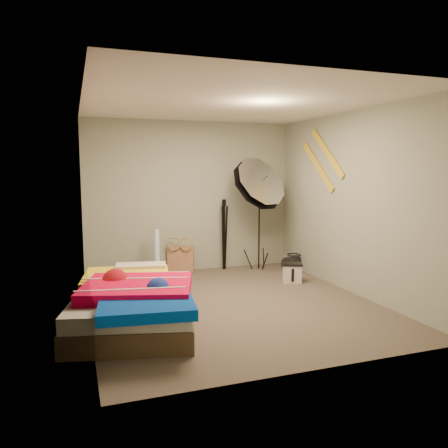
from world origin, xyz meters
name	(u,v)px	position (x,y,z in m)	size (l,w,h in m)	color
floor	(232,303)	(0.00, 0.00, 0.00)	(4.00, 4.00, 0.00)	brown
ceiling	(232,103)	(0.00, 0.00, 2.50)	(4.00, 4.00, 0.00)	silver
wall_back	(191,197)	(0.00, 2.00, 1.25)	(3.50, 3.50, 0.00)	gray
wall_front	(317,225)	(0.00, -2.00, 1.25)	(3.50, 3.50, 0.00)	gray
wall_left	(85,210)	(-1.75, 0.00, 1.25)	(4.00, 4.00, 0.00)	gray
wall_right	(351,203)	(1.75, 0.00, 1.25)	(4.00, 4.00, 0.00)	gray
tote_bag	(181,259)	(-0.21, 1.90, 0.22)	(0.43, 0.13, 0.43)	#B07B59
wrapping_roll	(157,254)	(-0.67, 1.60, 0.39)	(0.09, 0.09, 0.77)	#6BB7D8
camera_case	(292,274)	(1.22, 0.68, 0.14)	(0.27, 0.20, 0.27)	beige
duffel_bag	(294,263)	(1.65, 1.42, 0.12)	(0.24, 0.24, 0.40)	black
wall_stripe_upper	(327,153)	(1.73, 0.60, 1.95)	(0.02, 1.10, 0.10)	gold
wall_stripe_lower	(318,167)	(1.73, 0.85, 1.75)	(0.02, 1.10, 0.10)	gold
bed	(135,302)	(-1.28, -0.40, 0.26)	(1.62, 2.10, 0.52)	#4A3826
photo_umbrella	(257,186)	(1.00, 1.53, 1.44)	(1.07, 0.92, 2.00)	black
camera_tripod	(224,229)	(0.54, 1.87, 0.69)	(0.09, 0.09, 1.20)	black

